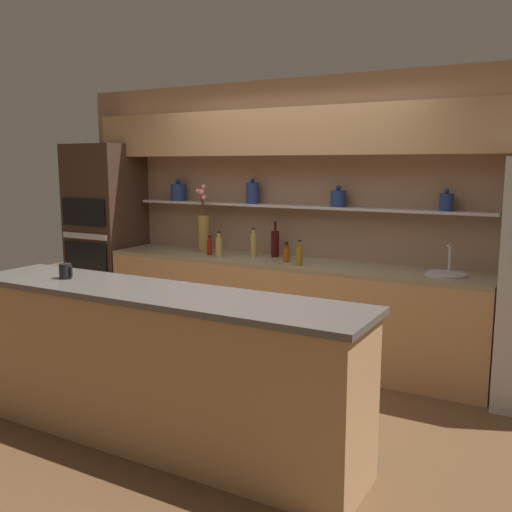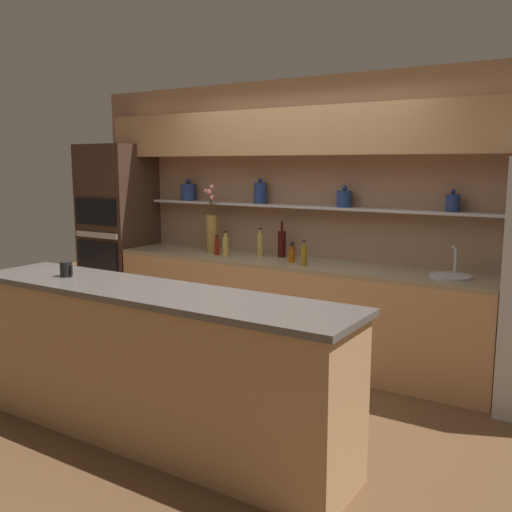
{
  "view_description": "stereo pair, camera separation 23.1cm",
  "coord_description": "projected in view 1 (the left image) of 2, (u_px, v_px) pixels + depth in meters",
  "views": [
    {
      "loc": [
        2.26,
        -3.42,
        1.8
      ],
      "look_at": [
        0.19,
        0.28,
        1.12
      ],
      "focal_mm": 40.0,
      "sensor_mm": 36.0,
      "label": 1
    },
    {
      "loc": [
        2.46,
        -3.3,
        1.8
      ],
      "look_at": [
        0.19,
        0.28,
        1.12
      ],
      "focal_mm": 40.0,
      "sensor_mm": 36.0,
      "label": 2
    }
  ],
  "objects": [
    {
      "name": "island_counter",
      "position": [
        157.0,
        367.0,
        3.66
      ],
      "size": [
        2.82,
        0.61,
        1.02
      ],
      "color": "tan",
      "rests_on": "ground_plane"
    },
    {
      "name": "coffee_mug",
      "position": [
        65.0,
        271.0,
        3.93
      ],
      "size": [
        0.1,
        0.08,
        0.1
      ],
      "color": "black",
      "rests_on": "island_counter"
    },
    {
      "name": "flower_vase",
      "position": [
        204.0,
        230.0,
        5.74
      ],
      "size": [
        0.12,
        0.14,
        0.68
      ],
      "color": "olive",
      "rests_on": "back_counter_unit"
    },
    {
      "name": "bottle_sauce_1",
      "position": [
        209.0,
        247.0,
        5.58
      ],
      "size": [
        0.05,
        0.05,
        0.19
      ],
      "color": "maroon",
      "rests_on": "back_counter_unit"
    },
    {
      "name": "bottle_wine_2",
      "position": [
        275.0,
        243.0,
        5.47
      ],
      "size": [
        0.08,
        0.08,
        0.34
      ],
      "color": "#380C0C",
      "rests_on": "back_counter_unit"
    },
    {
      "name": "sink_fixture",
      "position": [
        446.0,
        273.0,
        4.57
      ],
      "size": [
        0.32,
        0.32,
        0.25
      ],
      "color": "#B7B7BC",
      "rests_on": "back_counter_unit"
    },
    {
      "name": "bottle_sauce_3",
      "position": [
        286.0,
        255.0,
        5.17
      ],
      "size": [
        0.06,
        0.06,
        0.17
      ],
      "color": "#9E4C0A",
      "rests_on": "back_counter_unit"
    },
    {
      "name": "back_wall_unit",
      "position": [
        303.0,
        191.0,
        5.39
      ],
      "size": [
        5.2,
        0.44,
        2.6
      ],
      "color": "#937056",
      "rests_on": "ground_plane"
    },
    {
      "name": "bottle_spirit_6",
      "position": [
        219.0,
        246.0,
        5.46
      ],
      "size": [
        0.06,
        0.06,
        0.25
      ],
      "color": "tan",
      "rests_on": "back_counter_unit"
    },
    {
      "name": "oven_tower",
      "position": [
        106.0,
        237.0,
        6.31
      ],
      "size": [
        0.71,
        0.64,
        2.01
      ],
      "color": "#3D281E",
      "rests_on": "ground_plane"
    },
    {
      "name": "bottle_spirit_0",
      "position": [
        253.0,
        244.0,
        5.49
      ],
      "size": [
        0.06,
        0.06,
        0.28
      ],
      "color": "tan",
      "rests_on": "back_counter_unit"
    },
    {
      "name": "bottle_sauce_4",
      "position": [
        286.0,
        252.0,
        5.33
      ],
      "size": [
        0.05,
        0.05,
        0.16
      ],
      "color": "maroon",
      "rests_on": "back_counter_unit"
    },
    {
      "name": "bottle_oil_5",
      "position": [
        299.0,
        255.0,
        5.0
      ],
      "size": [
        0.06,
        0.06,
        0.23
      ],
      "color": "olive",
      "rests_on": "back_counter_unit"
    },
    {
      "name": "ground_plane",
      "position": [
        216.0,
        404.0,
        4.32
      ],
      "size": [
        12.0,
        12.0,
        0.0
      ],
      "primitive_type": "plane",
      "color": "brown"
    },
    {
      "name": "back_counter_unit",
      "position": [
        285.0,
        309.0,
        5.33
      ],
      "size": [
        3.68,
        0.62,
        0.92
      ],
      "color": "tan",
      "rests_on": "ground_plane"
    }
  ]
}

